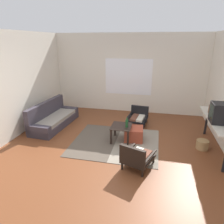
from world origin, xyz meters
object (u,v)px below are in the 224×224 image
object	(u,v)px
coffee_table	(121,129)
clay_vase	(214,109)
wicker_basket	(202,145)
ottoman_orange	(134,134)
armchair_by_window	(138,116)
couch	(53,119)
console_shelf	(217,122)
glass_bottle	(127,123)
crt_television	(222,113)
armchair_striped_foreground	(137,157)

from	to	relation	value
coffee_table	clay_vase	xyz separation A→B (m)	(2.20, 0.42, 0.57)
wicker_basket	ottoman_orange	bearing A→B (deg)	176.54
armchair_by_window	couch	bearing A→B (deg)	-164.00
armchair_by_window	console_shelf	size ratio (longest dim) A/B	0.36
coffee_table	glass_bottle	world-z (taller)	glass_bottle
ottoman_orange	crt_television	size ratio (longest dim) A/B	1.02
armchair_striped_foreground	ottoman_orange	xyz separation A→B (m)	(-0.20, 1.21, -0.08)
console_shelf	crt_television	distance (m)	0.37
crt_television	glass_bottle	bearing A→B (deg)	175.32
clay_vase	glass_bottle	bearing A→B (deg)	-167.28
crt_television	glass_bottle	size ratio (longest dim) A/B	1.82
clay_vase	crt_television	bearing A→B (deg)	-90.29
couch	console_shelf	bearing A→B (deg)	-6.57
couch	ottoman_orange	world-z (taller)	couch
armchair_by_window	console_shelf	bearing A→B (deg)	-33.03
ottoman_orange	glass_bottle	bearing A→B (deg)	-137.39
armchair_striped_foreground	glass_bottle	xyz separation A→B (m)	(-0.37, 1.05, 0.26)
coffee_table	crt_television	distance (m)	2.30
armchair_by_window	ottoman_orange	xyz separation A→B (m)	(-0.00, -1.13, -0.07)
coffee_table	couch	bearing A→B (deg)	166.59
glass_bottle	armchair_by_window	bearing A→B (deg)	82.31
wicker_basket	console_shelf	bearing A→B (deg)	1.54
armchair_by_window	armchair_striped_foreground	xyz separation A→B (m)	(0.19, -2.33, 0.01)
armchair_by_window	ottoman_orange	bearing A→B (deg)	-90.24
couch	clay_vase	distance (m)	4.42
wicker_basket	glass_bottle	bearing A→B (deg)	-178.26
couch	crt_television	size ratio (longest dim) A/B	4.15
coffee_table	glass_bottle	bearing A→B (deg)	-17.47
coffee_table	crt_television	bearing A→B (deg)	-5.57
couch	wicker_basket	bearing A→B (deg)	-7.02
couch	console_shelf	distance (m)	4.43
armchair_striped_foreground	console_shelf	xyz separation A→B (m)	(1.68, 1.11, 0.46)
ottoman_orange	crt_television	world-z (taller)	crt_television
ottoman_orange	clay_vase	bearing A→B (deg)	9.29
clay_vase	glass_bottle	size ratio (longest dim) A/B	1.21
coffee_table	wicker_basket	size ratio (longest dim) A/B	2.01
ottoman_orange	glass_bottle	distance (m)	0.41
glass_bottle	coffee_table	bearing A→B (deg)	162.53
armchair_by_window	glass_bottle	world-z (taller)	glass_bottle
couch	wicker_basket	distance (m)	4.17
crt_television	clay_vase	bearing A→B (deg)	89.71
crt_television	armchair_by_window	bearing A→B (deg)	142.28
coffee_table	wicker_basket	xyz separation A→B (m)	(1.96, 0.01, -0.22)
coffee_table	ottoman_orange	size ratio (longest dim) A/B	1.22
couch	coffee_table	xyz separation A→B (m)	(2.18, -0.52, 0.10)
ottoman_orange	wicker_basket	world-z (taller)	ottoman_orange
armchair_striped_foreground	ottoman_orange	world-z (taller)	armchair_striped_foreground
couch	clay_vase	xyz separation A→B (m)	(4.37, -0.10, 0.67)
crt_television	clay_vase	distance (m)	0.64
couch	wicker_basket	xyz separation A→B (m)	(4.14, -0.51, -0.11)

